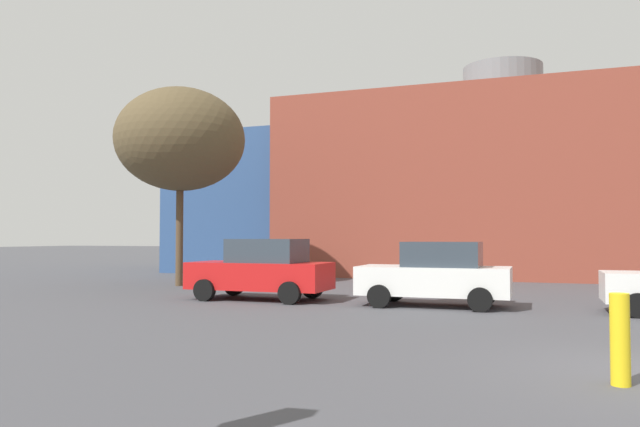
{
  "coord_description": "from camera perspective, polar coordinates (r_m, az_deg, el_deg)",
  "views": [
    {
      "loc": [
        -1.68,
        -9.37,
        1.88
      ],
      "look_at": [
        -8.42,
        9.46,
        2.66
      ],
      "focal_mm": 34.09,
      "sensor_mm": 36.0,
      "label": 1
    }
  ],
  "objects": [
    {
      "name": "building_backdrop",
      "position": [
        32.71,
        16.87,
        1.93
      ],
      "size": [
        34.43,
        11.63,
        10.71
      ],
      "color": "brown",
      "rests_on": "ground_plane"
    },
    {
      "name": "parked_car_0",
      "position": [
        18.43,
        -5.48,
        -5.25
      ],
      "size": [
        4.22,
        2.07,
        1.83
      ],
      "rotation": [
        0.0,
        0.0,
        3.14
      ],
      "color": "red",
      "rests_on": "ground_plane"
    },
    {
      "name": "bollard_yellow_0",
      "position": [
        8.73,
        26.34,
        -10.54
      ],
      "size": [
        0.24,
        0.24,
        1.17
      ],
      "primitive_type": "cylinder",
      "color": "yellow",
      "rests_on": "ground_plane"
    },
    {
      "name": "bare_tree_0",
      "position": [
        24.48,
        -12.98,
        6.76
      ],
      "size": [
        5.03,
        5.03,
        7.71
      ],
      "color": "brown",
      "rests_on": "ground_plane"
    },
    {
      "name": "parked_car_1",
      "position": [
        16.9,
        10.82,
        -5.61
      ],
      "size": [
        4.05,
        1.99,
        1.76
      ],
      "rotation": [
        0.0,
        0.0,
        3.14
      ],
      "color": "white",
      "rests_on": "ground_plane"
    }
  ]
}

